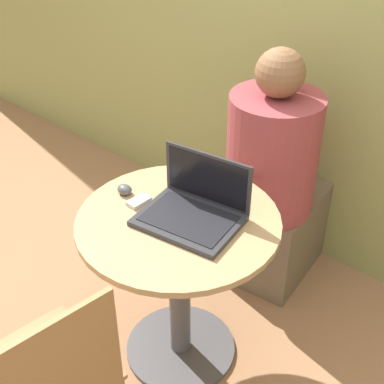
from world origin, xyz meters
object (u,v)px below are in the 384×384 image
at_px(chair_empty, 50,384).
at_px(person_seated, 275,190).
at_px(cell_phone, 139,201).
at_px(laptop, 194,208).

distance_m(chair_empty, person_seated, 1.30).
bearing_deg(cell_phone, person_seated, 76.32).
relative_size(chair_empty, person_seated, 0.70).
bearing_deg(person_seated, laptop, -85.90).
relative_size(cell_phone, person_seated, 0.08).
xyz_separation_m(laptop, cell_phone, (-0.21, -0.07, -0.03)).
xyz_separation_m(laptop, chair_empty, (-0.02, -0.67, -0.32)).
bearing_deg(laptop, chair_empty, -91.45).
xyz_separation_m(cell_phone, chair_empty, (0.20, -0.60, -0.28)).
distance_m(cell_phone, person_seated, 0.75).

